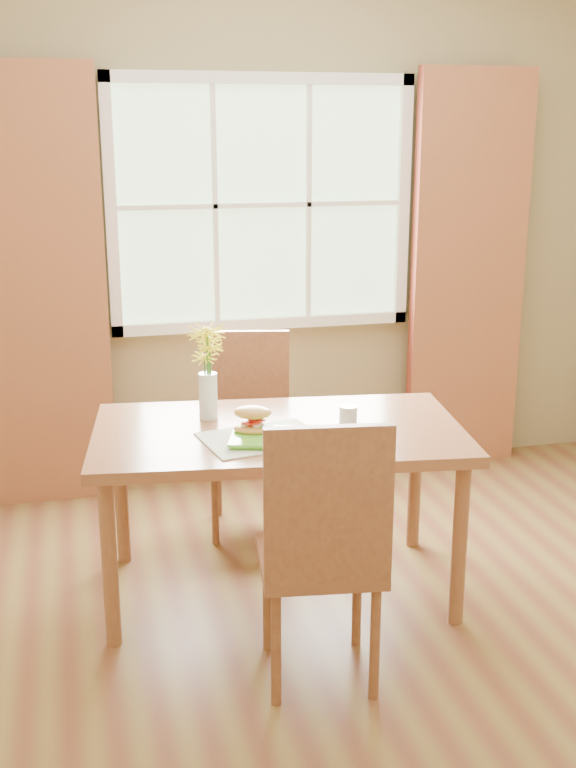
{
  "coord_description": "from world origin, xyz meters",
  "views": [
    {
      "loc": [
        -1.01,
        -2.8,
        1.9
      ],
      "look_at": [
        -0.2,
        0.49,
        0.92
      ],
      "focal_mm": 42.0,
      "sensor_mm": 36.0,
      "label": 1
    }
  ],
  "objects_px": {
    "dining_table": "(279,446)",
    "croissant_sandwich": "(253,420)",
    "chair_near": "(323,544)",
    "flower_vase": "(207,360)",
    "water_glass": "(348,420)",
    "chair_far": "(249,422)"
  },
  "relations": [
    {
      "from": "water_glass",
      "to": "chair_far",
      "type": "bearing_deg",
      "value": 106.63
    },
    {
      "from": "dining_table",
      "to": "flower_vase",
      "type": "height_order",
      "value": "flower_vase"
    },
    {
      "from": "chair_near",
      "to": "croissant_sandwich",
      "type": "relative_size",
      "value": 5.68
    },
    {
      "from": "chair_near",
      "to": "dining_table",
      "type": "bearing_deg",
      "value": 96.76
    },
    {
      "from": "chair_near",
      "to": "flower_vase",
      "type": "distance_m",
      "value": 1.03
    },
    {
      "from": "chair_far",
      "to": "flower_vase",
      "type": "height_order",
      "value": "flower_vase"
    },
    {
      "from": "water_glass",
      "to": "flower_vase",
      "type": "bearing_deg",
      "value": 149.14
    },
    {
      "from": "chair_far",
      "to": "water_glass",
      "type": "xyz_separation_m",
      "value": [
        0.24,
        -0.81,
        0.26
      ]
    },
    {
      "from": "chair_far",
      "to": "flower_vase",
      "type": "distance_m",
      "value": 0.73
    },
    {
      "from": "chair_near",
      "to": "croissant_sandwich",
      "type": "distance_m",
      "value": 0.68
    },
    {
      "from": "dining_table",
      "to": "croissant_sandwich",
      "type": "xyz_separation_m",
      "value": [
        -0.12,
        -0.09,
        0.15
      ]
    },
    {
      "from": "dining_table",
      "to": "water_glass",
      "type": "relative_size",
      "value": 14.63
    },
    {
      "from": "dining_table",
      "to": "water_glass",
      "type": "distance_m",
      "value": 0.31
    },
    {
      "from": "dining_table",
      "to": "croissant_sandwich",
      "type": "bearing_deg",
      "value": -137.44
    },
    {
      "from": "dining_table",
      "to": "chair_near",
      "type": "distance_m",
      "value": 0.71
    },
    {
      "from": "water_glass",
      "to": "dining_table",
      "type": "bearing_deg",
      "value": 157.18
    },
    {
      "from": "chair_near",
      "to": "croissant_sandwich",
      "type": "xyz_separation_m",
      "value": [
        -0.11,
        0.62,
        0.25
      ]
    },
    {
      "from": "croissant_sandwich",
      "to": "water_glass",
      "type": "xyz_separation_m",
      "value": [
        0.38,
        -0.02,
        -0.02
      ]
    },
    {
      "from": "water_glass",
      "to": "croissant_sandwich",
      "type": "bearing_deg",
      "value": 176.89
    },
    {
      "from": "croissant_sandwich",
      "to": "chair_near",
      "type": "bearing_deg",
      "value": -59.26
    },
    {
      "from": "flower_vase",
      "to": "croissant_sandwich",
      "type": "bearing_deg",
      "value": -65.66
    },
    {
      "from": "chair_far",
      "to": "water_glass",
      "type": "bearing_deg",
      "value": -61.24
    }
  ]
}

